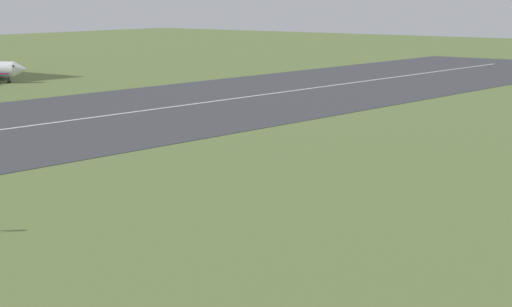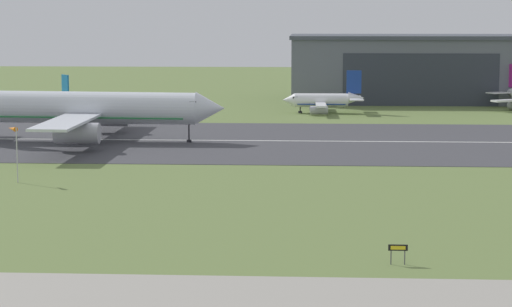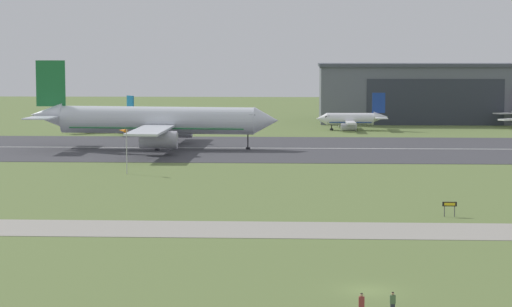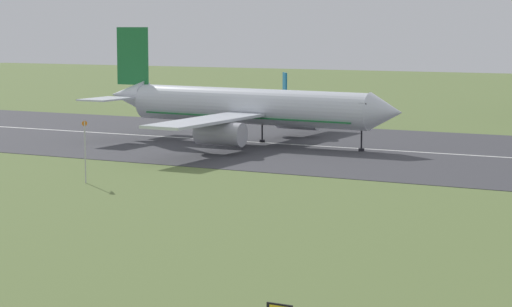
{
  "view_description": "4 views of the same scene",
  "coord_description": "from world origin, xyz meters",
  "views": [
    {
      "loc": [
        -75.51,
        8.84,
        18.94
      ],
      "look_at": [
        -1.28,
        66.45,
        3.62
      ],
      "focal_mm": 70.0,
      "sensor_mm": 36.0,
      "label": 1
    },
    {
      "loc": [
        4.28,
        -45.75,
        20.7
      ],
      "look_at": [
        -2.43,
        72.25,
        4.47
      ],
      "focal_mm": 70.0,
      "sensor_mm": 36.0,
      "label": 2
    },
    {
      "loc": [
        -5.04,
        -76.97,
        18.32
      ],
      "look_at": [
        -12.27,
        70.7,
        3.83
      ],
      "focal_mm": 70.0,
      "sensor_mm": 36.0,
      "label": 3
    },
    {
      "loc": [
        36.37,
        -12.79,
        17.36
      ],
      "look_at": [
        -14.08,
        81.99,
        3.8
      ],
      "focal_mm": 70.0,
      "sensor_mm": 36.0,
      "label": 4
    }
  ],
  "objects": [
    {
      "name": "hangar_building",
      "position": [
        29.43,
        204.13,
        8.14
      ],
      "size": [
        61.3,
        32.56,
        16.25
      ],
      "color": "slate",
      "rests_on": "ground_plane"
    },
    {
      "name": "taxiway_road",
      "position": [
        0.0,
        26.98,
        0.03
      ],
      "size": [
        283.87,
        10.1,
        0.05
      ],
      "primitive_type": "cube",
      "color": "gray",
      "rests_on": "ground_plane"
    },
    {
      "name": "airplane_parked_west",
      "position": [
        6.54,
        169.89,
        2.7
      ],
      "size": [
        17.73,
        21.94,
        9.27
      ],
      "color": "white",
      "rests_on": "ground_plane"
    },
    {
      "name": "airplane_landing",
      "position": [
        -34.3,
        117.58,
        5.55
      ],
      "size": [
        49.12,
        52.05,
        17.45
      ],
      "color": "silver",
      "rests_on": "ground_plane"
    },
    {
      "name": "airplane_parked_centre",
      "position": [
        -51.82,
        160.76,
        2.79
      ],
      "size": [
        23.08,
        24.44,
        9.16
      ],
      "color": "silver",
      "rests_on": "ground_plane"
    },
    {
      "name": "windsock_pole",
      "position": [
        -33.39,
        76.98,
        6.26
      ],
      "size": [
        1.9,
        2.14,
        7.02
      ],
      "color": "#B7B7BC",
      "rests_on": "ground_plane"
    },
    {
      "name": "runway_strip",
      "position": [
        0.0,
        120.23,
        0.03
      ],
      "size": [
        378.5,
        55.3,
        0.06
      ],
      "primitive_type": "cube",
      "color": "#3D3D42",
      "rests_on": "ground_plane"
    },
    {
      "name": "runway_centreline",
      "position": [
        0.0,
        120.23,
        0.07
      ],
      "size": [
        340.65,
        0.7,
        0.01
      ],
      "primitive_type": "cube",
      "color": "silver",
      "rests_on": "runway_strip"
    },
    {
      "name": "runway_sign",
      "position": [
        11.56,
        36.69,
        1.31
      ],
      "size": [
        1.64,
        0.13,
        1.72
      ],
      "color": "#4C4C51",
      "rests_on": "ground_plane"
    },
    {
      "name": "ground_plane",
      "position": [
        0.0,
        60.12,
        0.0
      ],
      "size": [
        618.5,
        618.5,
        0.0
      ],
      "primitive_type": "plane",
      "color": "olive"
    }
  ]
}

